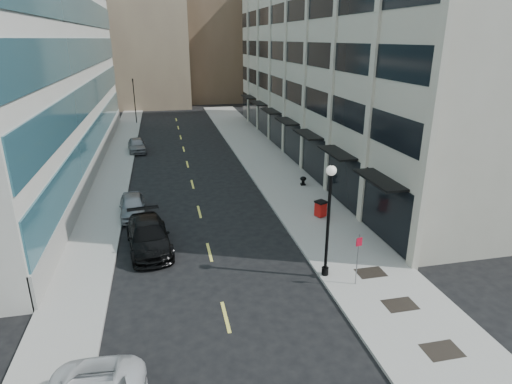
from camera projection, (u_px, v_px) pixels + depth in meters
name	position (u px, v px, depth m)	size (l,w,h in m)	color
ground	(233.00, 348.00, 16.38)	(160.00, 160.00, 0.00)	black
sidewalk_right	(281.00, 177.00, 36.25)	(5.00, 80.00, 0.15)	gray
sidewalk_left	(109.00, 189.00, 33.41)	(3.00, 80.00, 0.15)	gray
building_right	(357.00, 62.00, 41.56)	(15.30, 46.50, 18.25)	#B7AF9B
skyline_tan_near	(143.00, 21.00, 73.29)	(14.00, 18.00, 28.00)	#958061
skyline_brown	(209.00, 5.00, 78.38)	(12.00, 16.00, 34.00)	brown
skyline_tan_far	(92.00, 39.00, 81.47)	(12.00, 14.00, 22.00)	#958061
skyline_stone	(270.00, 45.00, 77.27)	(10.00, 14.00, 20.00)	#B7AF9B
grate_near	(442.00, 350.00, 16.03)	(1.40, 1.00, 0.01)	black
grate_mid	(400.00, 305.00, 18.78)	(1.40, 1.00, 0.01)	black
grate_far	(371.00, 273.00, 21.36)	(1.40, 1.00, 0.01)	black
road_centerline	(196.00, 197.00, 31.99)	(0.15, 68.20, 0.01)	#D8CC4C
traffic_signal	(133.00, 82.00, 57.42)	(0.66, 0.66, 6.98)	black
car_black_pickup	(148.00, 236.00, 23.85)	(2.23, 5.48, 1.59)	black
car_silver_sedan	(133.00, 206.00, 28.40)	(1.67, 4.16, 1.42)	gray
car_grey_sedan	(137.00, 145.00, 44.49)	(1.70, 4.23, 1.44)	gray
trash_bin	(321.00, 208.00, 27.92)	(0.87, 0.87, 1.07)	#B40F0C
lamppost	(329.00, 211.00, 20.05)	(0.48, 0.48, 5.76)	black
sign_post	(358.00, 253.00, 19.81)	(0.31, 0.08, 2.61)	slate
urn_planter	(303.00, 180.00, 34.00)	(0.51, 0.51, 0.70)	black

